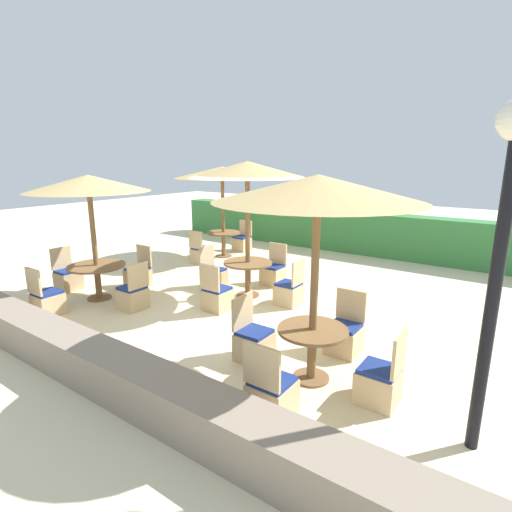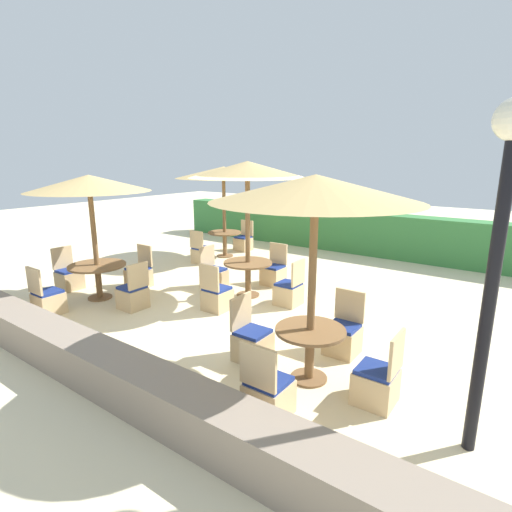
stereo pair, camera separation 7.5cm
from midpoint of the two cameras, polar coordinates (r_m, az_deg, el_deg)
ground_plane at (r=7.89m, az=-2.29°, el=-7.21°), size 40.00×40.00×0.00m
hedge_row at (r=12.65m, az=14.09°, el=3.36°), size 13.00×0.70×1.25m
stone_border at (r=5.82m, az=-22.80°, el=-13.50°), size 10.00×0.56×0.53m
lamp_post at (r=4.09m, az=32.17°, el=4.99°), size 0.36×0.36×3.32m
parasol_center at (r=8.01m, az=-0.96°, el=12.14°), size 2.33×2.33×2.77m
round_table_center at (r=8.32m, az=-0.90°, el=-1.96°), size 1.01×1.01×0.73m
patio_chair_center_west at (r=8.95m, az=-5.80°, el=-2.92°), size 0.46×0.46×0.93m
patio_chair_center_east at (r=7.93m, az=5.04°, el=-5.14°), size 0.46×0.46×0.93m
patio_chair_center_south at (r=7.66m, az=-5.38°, el=-5.84°), size 0.46×0.46×0.93m
patio_chair_center_north at (r=9.16m, az=2.77°, el=-2.47°), size 0.46×0.46×0.93m
parasol_back_left at (r=11.51m, az=-4.48°, el=11.78°), size 2.71×2.71×2.60m
round_table_back_left at (r=11.73m, az=-4.31°, el=2.61°), size 0.97×0.97×0.73m
patio_chair_back_left_north at (r=12.52m, az=-1.63°, el=1.99°), size 0.46×0.46×0.93m
patio_chair_back_left_south at (r=11.10m, az=-7.54°, el=0.33°), size 0.46×0.46×0.93m
parasol_front_right at (r=4.79m, az=8.93°, el=9.37°), size 2.53×2.53×2.65m
round_table_front_right at (r=5.31m, az=8.13°, el=-12.07°), size 0.91×0.91×0.71m
patio_chair_front_right_east at (r=5.13m, az=17.33°, el=-16.90°), size 0.46×0.46×0.93m
patio_chair_front_right_west at (r=5.85m, az=-0.25°, el=-12.21°), size 0.46×0.46×0.93m
patio_chair_front_right_south at (r=4.72m, az=2.18°, el=-19.15°), size 0.46×0.46×0.93m
patio_chair_front_right_north at (r=6.17m, az=12.68°, el=-11.12°), size 0.46×0.46×0.93m
parasol_front_left at (r=8.48m, az=-22.52°, el=9.49°), size 2.35×2.35×2.52m
round_table_front_left at (r=8.76m, az=-21.46°, el=-2.04°), size 1.13×1.13×0.72m
patio_chair_front_left_west at (r=9.73m, az=-24.96°, el=-2.80°), size 0.46×0.46×0.93m
patio_chair_front_left_south at (r=8.36m, az=-27.38°, el=-5.67°), size 0.46×0.46×0.93m
patio_chair_front_left_east at (r=8.05m, az=-16.89°, el=-5.40°), size 0.46×0.46×0.93m
patio_chair_front_left_north at (r=9.36m, az=-16.13°, el=-2.66°), size 0.46×0.46×0.93m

